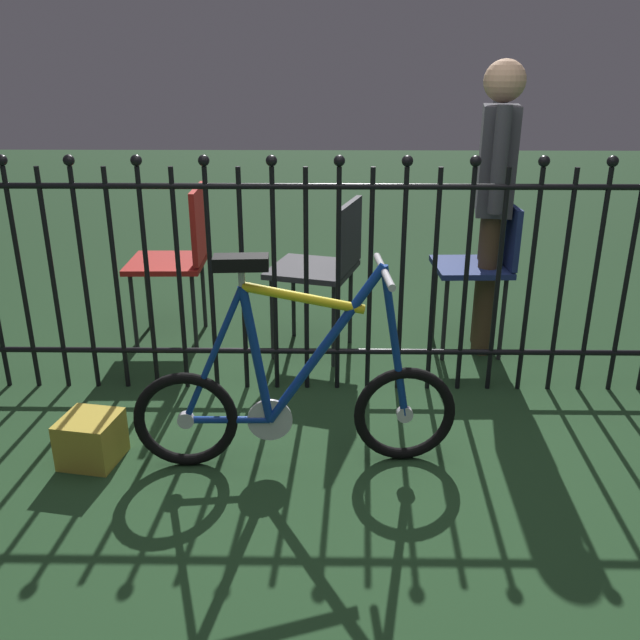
{
  "coord_description": "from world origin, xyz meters",
  "views": [
    {
      "loc": [
        -0.06,
        -2.32,
        1.53
      ],
      "look_at": [
        -0.09,
        0.21,
        0.55
      ],
      "focal_mm": 37.86,
      "sensor_mm": 36.0,
      "label": 1
    }
  ],
  "objects_px": {
    "chair_charcoal": "(327,261)",
    "display_crate": "(91,439)",
    "bicycle": "(295,396)",
    "person_visitor": "(495,187)",
    "chair_red": "(181,250)",
    "chair_navy": "(485,259)"
  },
  "relations": [
    {
      "from": "bicycle",
      "to": "display_crate",
      "type": "relative_size",
      "value": 5.89
    },
    {
      "from": "chair_navy",
      "to": "chair_red",
      "type": "xyz_separation_m",
      "value": [
        -1.67,
        0.14,
        0.01
      ]
    },
    {
      "from": "chair_charcoal",
      "to": "display_crate",
      "type": "bearing_deg",
      "value": -130.63
    },
    {
      "from": "chair_red",
      "to": "person_visitor",
      "type": "height_order",
      "value": "person_visitor"
    },
    {
      "from": "chair_charcoal",
      "to": "chair_red",
      "type": "xyz_separation_m",
      "value": [
        -0.82,
        0.2,
        0.0
      ]
    },
    {
      "from": "chair_charcoal",
      "to": "person_visitor",
      "type": "xyz_separation_m",
      "value": [
        0.88,
        0.09,
        0.38
      ]
    },
    {
      "from": "chair_navy",
      "to": "person_visitor",
      "type": "relative_size",
      "value": 0.54
    },
    {
      "from": "chair_charcoal",
      "to": "chair_red",
      "type": "distance_m",
      "value": 0.84
    },
    {
      "from": "person_visitor",
      "to": "display_crate",
      "type": "distance_m",
      "value": 2.32
    },
    {
      "from": "chair_red",
      "to": "person_visitor",
      "type": "bearing_deg",
      "value": -3.87
    },
    {
      "from": "chair_navy",
      "to": "display_crate",
      "type": "bearing_deg",
      "value": -147.02
    },
    {
      "from": "bicycle",
      "to": "chair_navy",
      "type": "relative_size",
      "value": 1.55
    },
    {
      "from": "chair_red",
      "to": "display_crate",
      "type": "distance_m",
      "value": 1.38
    },
    {
      "from": "chair_charcoal",
      "to": "person_visitor",
      "type": "distance_m",
      "value": 0.96
    },
    {
      "from": "bicycle",
      "to": "person_visitor",
      "type": "xyz_separation_m",
      "value": [
        0.99,
        1.19,
        0.61
      ]
    },
    {
      "from": "bicycle",
      "to": "chair_red",
      "type": "height_order",
      "value": "chair_red"
    },
    {
      "from": "chair_red",
      "to": "bicycle",
      "type": "bearing_deg",
      "value": -61.72
    },
    {
      "from": "person_visitor",
      "to": "display_crate",
      "type": "bearing_deg",
      "value": -146.83
    },
    {
      "from": "chair_navy",
      "to": "bicycle",
      "type": "bearing_deg",
      "value": -129.79
    },
    {
      "from": "bicycle",
      "to": "person_visitor",
      "type": "height_order",
      "value": "person_visitor"
    },
    {
      "from": "person_visitor",
      "to": "display_crate",
      "type": "relative_size",
      "value": 7.07
    },
    {
      "from": "chair_charcoal",
      "to": "chair_red",
      "type": "height_order",
      "value": "chair_red"
    }
  ]
}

